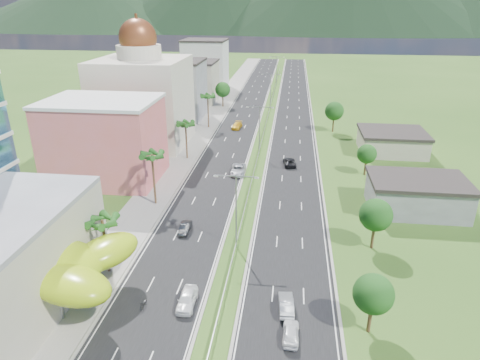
% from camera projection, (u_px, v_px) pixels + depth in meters
% --- Properties ---
extents(ground, '(500.00, 500.00, 0.00)m').
position_uv_depth(ground, '(226.00, 290.00, 51.52)').
color(ground, '#2D5119').
rests_on(ground, ground).
extents(road_left, '(11.00, 260.00, 0.04)m').
position_uv_depth(road_left, '(246.00, 111.00, 134.67)').
color(road_left, black).
rests_on(road_left, ground).
extents(road_right, '(11.00, 260.00, 0.04)m').
position_uv_depth(road_right, '(293.00, 112.00, 132.99)').
color(road_right, black).
rests_on(road_right, ground).
extents(sidewalk_left, '(7.00, 260.00, 0.12)m').
position_uv_depth(sidewalk_left, '(216.00, 110.00, 135.71)').
color(sidewalk_left, gray).
rests_on(sidewalk_left, ground).
extents(median_guardrail, '(0.10, 216.06, 0.76)m').
position_uv_depth(median_guardrail, '(265.00, 125.00, 117.12)').
color(median_guardrail, gray).
rests_on(median_guardrail, ground).
extents(streetlight_median_b, '(6.04, 0.25, 11.00)m').
position_uv_depth(streetlight_median_b, '(236.00, 204.00, 58.05)').
color(streetlight_median_b, gray).
rests_on(streetlight_median_b, ground).
extents(streetlight_median_c, '(6.04, 0.25, 11.00)m').
position_uv_depth(streetlight_median_c, '(260.00, 125.00, 94.63)').
color(streetlight_median_c, gray).
rests_on(streetlight_median_c, ground).
extents(streetlight_median_d, '(6.04, 0.25, 11.00)m').
position_uv_depth(streetlight_median_d, '(271.00, 87.00, 135.78)').
color(streetlight_median_d, gray).
rests_on(streetlight_median_d, ground).
extents(streetlight_median_e, '(6.04, 0.25, 11.00)m').
position_uv_depth(streetlight_median_e, '(277.00, 67.00, 176.94)').
color(streetlight_median_e, gray).
rests_on(streetlight_median_e, ground).
extents(lime_canopy, '(18.00, 15.00, 7.40)m').
position_uv_depth(lime_canopy, '(44.00, 263.00, 48.16)').
color(lime_canopy, '#98BA12').
rests_on(lime_canopy, ground).
extents(pink_shophouse, '(20.00, 15.00, 15.00)m').
position_uv_depth(pink_shophouse, '(105.00, 142.00, 81.01)').
color(pink_shophouse, '#D66257').
rests_on(pink_shophouse, ground).
extents(domed_building, '(20.00, 20.00, 28.70)m').
position_uv_depth(domed_building, '(143.00, 96.00, 100.54)').
color(domed_building, beige).
rests_on(domed_building, ground).
extents(midrise_grey, '(16.00, 15.00, 16.00)m').
position_uv_depth(midrise_grey, '(176.00, 90.00, 124.60)').
color(midrise_grey, slate).
rests_on(midrise_grey, ground).
extents(midrise_beige, '(16.00, 15.00, 13.00)m').
position_uv_depth(midrise_beige, '(193.00, 82.00, 145.30)').
color(midrise_beige, '#A9A48B').
rests_on(midrise_beige, ground).
extents(midrise_white, '(16.00, 15.00, 18.00)m').
position_uv_depth(midrise_white, '(206.00, 65.00, 165.37)').
color(midrise_white, silver).
rests_on(midrise_white, ground).
extents(shed_near, '(15.00, 10.00, 5.00)m').
position_uv_depth(shed_near, '(417.00, 196.00, 70.29)').
color(shed_near, slate).
rests_on(shed_near, ground).
extents(shed_far, '(14.00, 12.00, 4.40)m').
position_uv_depth(shed_far, '(392.00, 143.00, 97.62)').
color(shed_far, '#A9A48B').
rests_on(shed_far, ground).
extents(palm_tree_b, '(3.60, 3.60, 8.10)m').
position_uv_depth(palm_tree_b, '(102.00, 223.00, 52.34)').
color(palm_tree_b, '#47301C').
rests_on(palm_tree_b, ground).
extents(palm_tree_c, '(3.60, 3.60, 9.60)m').
position_uv_depth(palm_tree_c, '(152.00, 157.00, 70.07)').
color(palm_tree_c, '#47301C').
rests_on(palm_tree_c, ground).
extents(palm_tree_d, '(3.60, 3.60, 8.60)m').
position_uv_depth(palm_tree_d, '(186.00, 125.00, 91.48)').
color(palm_tree_d, '#47301C').
rests_on(palm_tree_d, ground).
extents(palm_tree_e, '(3.60, 3.60, 9.40)m').
position_uv_depth(palm_tree_e, '(208.00, 97.00, 114.05)').
color(palm_tree_e, '#47301C').
rests_on(palm_tree_e, ground).
extents(leafy_tree_lfar, '(4.90, 4.90, 8.05)m').
position_uv_depth(leafy_tree_lfar, '(223.00, 90.00, 137.97)').
color(leafy_tree_lfar, '#47301C').
rests_on(leafy_tree_lfar, ground).
extents(leafy_tree_ra, '(4.20, 4.20, 6.90)m').
position_uv_depth(leafy_tree_ra, '(373.00, 294.00, 43.31)').
color(leafy_tree_ra, '#47301C').
rests_on(leafy_tree_ra, ground).
extents(leafy_tree_rb, '(4.55, 4.55, 7.47)m').
position_uv_depth(leafy_tree_rb, '(376.00, 215.00, 58.36)').
color(leafy_tree_rb, '#47301C').
rests_on(leafy_tree_rb, ground).
extents(leafy_tree_rc, '(3.85, 3.85, 6.33)m').
position_uv_depth(leafy_tree_rc, '(367.00, 154.00, 83.95)').
color(leafy_tree_rc, '#47301C').
rests_on(leafy_tree_rc, ground).
extents(leafy_tree_rd, '(4.90, 4.90, 8.05)m').
position_uv_depth(leafy_tree_rd, '(334.00, 111.00, 111.36)').
color(leafy_tree_rd, '#47301C').
rests_on(leafy_tree_rd, ground).
extents(mountain_ridge, '(860.00, 140.00, 90.00)m').
position_uv_depth(mountain_ridge, '(345.00, 33.00, 456.37)').
color(mountain_ridge, black).
rests_on(mountain_ridge, ground).
extents(car_white_near_left, '(1.99, 4.80, 1.63)m').
position_uv_depth(car_white_near_left, '(187.00, 299.00, 48.68)').
color(car_white_near_left, white).
rests_on(car_white_near_left, road_left).
extents(car_dark_left, '(1.49, 4.07, 1.33)m').
position_uv_depth(car_dark_left, '(185.00, 228.00, 64.21)').
color(car_dark_left, black).
rests_on(car_dark_left, road_left).
extents(car_silver_mid_left, '(2.90, 6.02, 1.65)m').
position_uv_depth(car_silver_mid_left, '(238.00, 170.00, 85.78)').
color(car_silver_mid_left, '#B2B4BA').
rests_on(car_silver_mid_left, road_left).
extents(car_yellow_far_left, '(2.65, 5.54, 1.56)m').
position_uv_depth(car_yellow_far_left, '(237.00, 126.00, 116.06)').
color(car_yellow_far_left, gold).
rests_on(car_yellow_far_left, road_left).
extents(car_white_near_right, '(1.73, 4.17, 1.41)m').
position_uv_depth(car_white_near_right, '(291.00, 333.00, 43.92)').
color(car_white_near_right, white).
rests_on(car_white_near_right, road_right).
extents(car_silver_right, '(1.92, 4.65, 1.50)m').
position_uv_depth(car_silver_right, '(286.00, 304.00, 47.95)').
color(car_silver_right, '#9C9EA3').
rests_on(car_silver_right, road_right).
extents(car_dark_far_right, '(3.04, 5.42, 1.43)m').
position_uv_depth(car_dark_far_right, '(290.00, 162.00, 90.23)').
color(car_dark_far_right, black).
rests_on(car_dark_far_right, road_right).
extents(motorcycle, '(0.59, 1.75, 1.11)m').
position_uv_depth(motorcycle, '(144.00, 303.00, 48.40)').
color(motorcycle, black).
rests_on(motorcycle, road_left).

